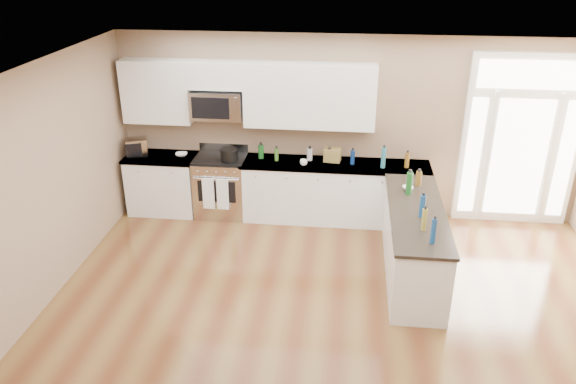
# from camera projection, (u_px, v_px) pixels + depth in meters

# --- Properties ---
(room_shell) EXTENTS (8.00, 8.00, 8.00)m
(room_shell) POSITION_uv_depth(u_px,v_px,m) (340.00, 239.00, 4.79)
(room_shell) COLOR #90755B
(room_shell) RESTS_ON ground
(back_cabinet_left) EXTENTS (1.10, 0.66, 0.94)m
(back_cabinet_left) POSITION_uv_depth(u_px,v_px,m) (164.00, 185.00, 8.94)
(back_cabinet_left) COLOR white
(back_cabinet_left) RESTS_ON ground
(back_cabinet_right) EXTENTS (2.85, 0.66, 0.94)m
(back_cabinet_right) POSITION_uv_depth(u_px,v_px,m) (334.00, 193.00, 8.66)
(back_cabinet_right) COLOR white
(back_cabinet_right) RESTS_ON ground
(peninsula_cabinet) EXTENTS (0.69, 2.32, 0.94)m
(peninsula_cabinet) POSITION_uv_depth(u_px,v_px,m) (413.00, 244.00, 7.24)
(peninsula_cabinet) COLOR white
(peninsula_cabinet) RESTS_ON ground
(upper_cabinet_left) EXTENTS (1.04, 0.33, 0.95)m
(upper_cabinet_left) POSITION_uv_depth(u_px,v_px,m) (157.00, 91.00, 8.46)
(upper_cabinet_left) COLOR white
(upper_cabinet_left) RESTS_ON room_shell
(upper_cabinet_right) EXTENTS (1.94, 0.33, 0.95)m
(upper_cabinet_right) POSITION_uv_depth(u_px,v_px,m) (310.00, 96.00, 8.22)
(upper_cabinet_right) COLOR white
(upper_cabinet_right) RESTS_ON room_shell
(upper_cabinet_short) EXTENTS (0.82, 0.33, 0.40)m
(upper_cabinet_short) POSITION_uv_depth(u_px,v_px,m) (216.00, 75.00, 8.24)
(upper_cabinet_short) COLOR white
(upper_cabinet_short) RESTS_ON room_shell
(microwave) EXTENTS (0.78, 0.41, 0.42)m
(microwave) POSITION_uv_depth(u_px,v_px,m) (217.00, 105.00, 8.39)
(microwave) COLOR silver
(microwave) RESTS_ON room_shell
(entry_door) EXTENTS (1.70, 0.10, 2.60)m
(entry_door) POSITION_uv_depth(u_px,v_px,m) (521.00, 142.00, 8.26)
(entry_door) COLOR white
(entry_door) RESTS_ON ground
(kitchen_range) EXTENTS (0.78, 0.69, 1.08)m
(kitchen_range) POSITION_uv_depth(u_px,v_px,m) (221.00, 186.00, 8.83)
(kitchen_range) COLOR silver
(kitchen_range) RESTS_ON ground
(stockpot) EXTENTS (0.33, 0.33, 0.20)m
(stockpot) POSITION_uv_depth(u_px,v_px,m) (229.00, 154.00, 8.48)
(stockpot) COLOR black
(stockpot) RESTS_ON kitchen_range
(toaster_oven) EXTENTS (0.38, 0.34, 0.27)m
(toaster_oven) POSITION_uv_depth(u_px,v_px,m) (137.00, 147.00, 8.71)
(toaster_oven) COLOR silver
(toaster_oven) RESTS_ON back_cabinet_left
(cardboard_box) EXTENTS (0.27, 0.21, 0.20)m
(cardboard_box) POSITION_uv_depth(u_px,v_px,m) (332.00, 155.00, 8.50)
(cardboard_box) COLOR olive
(cardboard_box) RESTS_ON back_cabinet_right
(bowl_left) EXTENTS (0.22, 0.22, 0.04)m
(bowl_left) POSITION_uv_depth(u_px,v_px,m) (181.00, 155.00, 8.72)
(bowl_left) COLOR white
(bowl_left) RESTS_ON back_cabinet_left
(bowl_peninsula) EXTENTS (0.16, 0.16, 0.05)m
(bowl_peninsula) POSITION_uv_depth(u_px,v_px,m) (408.00, 188.00, 7.57)
(bowl_peninsula) COLOR white
(bowl_peninsula) RESTS_ON peninsula_cabinet
(cup_counter) EXTENTS (0.13, 0.13, 0.09)m
(cup_counter) POSITION_uv_depth(u_px,v_px,m) (304.00, 162.00, 8.37)
(cup_counter) COLOR white
(cup_counter) RESTS_ON back_cabinet_right
(counter_bottles) EXTENTS (2.39, 2.45, 0.31)m
(counter_bottles) POSITION_uv_depth(u_px,v_px,m) (367.00, 174.00, 7.76)
(counter_bottles) COLOR #19591E
(counter_bottles) RESTS_ON back_cabinet_right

